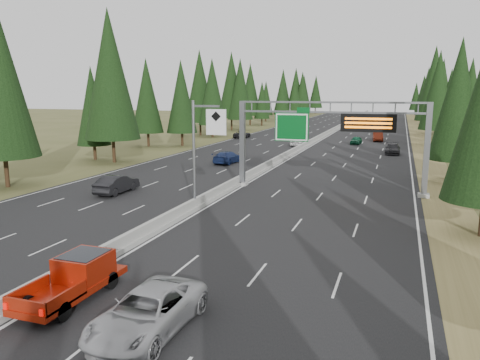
% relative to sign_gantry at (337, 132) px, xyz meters
% --- Properties ---
extents(road, '(32.00, 260.00, 0.08)m').
position_rel_sign_gantry_xyz_m(road, '(-8.92, 45.12, -5.23)').
color(road, black).
rests_on(road, ground).
extents(shoulder_right, '(3.60, 260.00, 0.06)m').
position_rel_sign_gantry_xyz_m(shoulder_right, '(8.88, 45.12, -5.24)').
color(shoulder_right, olive).
rests_on(shoulder_right, ground).
extents(shoulder_left, '(3.60, 260.00, 0.06)m').
position_rel_sign_gantry_xyz_m(shoulder_left, '(-26.72, 45.12, -5.24)').
color(shoulder_left, '#464A22').
rests_on(shoulder_left, ground).
extents(median_barrier, '(0.70, 260.00, 0.85)m').
position_rel_sign_gantry_xyz_m(median_barrier, '(-8.92, 45.12, -4.85)').
color(median_barrier, gray).
rests_on(median_barrier, road).
extents(sign_gantry, '(16.75, 0.98, 7.80)m').
position_rel_sign_gantry_xyz_m(sign_gantry, '(0.00, 0.00, 0.00)').
color(sign_gantry, slate).
rests_on(sign_gantry, road).
extents(hov_sign_pole, '(2.80, 0.50, 8.00)m').
position_rel_sign_gantry_xyz_m(hov_sign_pole, '(-8.33, -9.92, -0.54)').
color(hov_sign_pole, slate).
rests_on(hov_sign_pole, road).
extents(tree_row_right, '(11.36, 239.24, 18.78)m').
position_rel_sign_gantry_xyz_m(tree_row_right, '(12.96, 36.62, 3.59)').
color(tree_row_right, black).
rests_on(tree_row_right, ground).
extents(tree_row_left, '(11.43, 239.32, 18.66)m').
position_rel_sign_gantry_xyz_m(tree_row_left, '(-30.90, 36.96, 4.01)').
color(tree_row_left, black).
rests_on(tree_row_left, ground).
extents(silver_minivan, '(2.75, 5.65, 1.55)m').
position_rel_sign_gantry_xyz_m(silver_minivan, '(-3.09, -26.88, -4.42)').
color(silver_minivan, '#A8A9AD').
rests_on(silver_minivan, road).
extents(red_pickup, '(1.92, 5.37, 1.75)m').
position_rel_sign_gantry_xyz_m(red_pickup, '(-7.42, -25.14, -4.22)').
color(red_pickup, black).
rests_on(red_pickup, road).
extents(car_ahead_green, '(1.88, 3.94, 1.30)m').
position_rel_sign_gantry_xyz_m(car_ahead_green, '(-1.76, 39.92, -4.54)').
color(car_ahead_green, '#145837').
rests_on(car_ahead_green, road).
extents(car_ahead_dkred, '(2.14, 4.91, 1.57)m').
position_rel_sign_gantry_xyz_m(car_ahead_dkred, '(1.43, 46.40, -4.40)').
color(car_ahead_dkred, maroon).
rests_on(car_ahead_dkred, road).
extents(car_ahead_dkgrey, '(2.07, 4.99, 1.44)m').
position_rel_sign_gantry_xyz_m(car_ahead_dkgrey, '(4.30, 28.51, -4.47)').
color(car_ahead_dkgrey, black).
rests_on(car_ahead_dkgrey, road).
extents(car_ahead_white, '(2.88, 5.61, 1.51)m').
position_rel_sign_gantry_xyz_m(car_ahead_white, '(0.86, 92.70, -4.43)').
color(car_ahead_white, silver).
rests_on(car_ahead_white, road).
extents(car_ahead_far, '(1.90, 4.18, 1.39)m').
position_rel_sign_gantry_xyz_m(car_ahead_far, '(-7.42, 79.34, -4.49)').
color(car_ahead_far, black).
rests_on(car_ahead_far, road).
extents(car_onc_near, '(1.72, 4.83, 1.59)m').
position_rel_sign_gantry_xyz_m(car_onc_near, '(-17.71, -6.68, -4.39)').
color(car_onc_near, black).
rests_on(car_onc_near, road).
extents(car_onc_blue, '(2.58, 5.32, 1.49)m').
position_rel_sign_gantry_xyz_m(car_onc_blue, '(-14.68, 12.61, -4.44)').
color(car_onc_blue, navy).
rests_on(car_onc_blue, road).
extents(car_onc_white, '(2.03, 4.45, 1.48)m').
position_rel_sign_gantry_xyz_m(car_onc_white, '(-10.42, 33.93, -4.45)').
color(car_onc_white, white).
rests_on(car_onc_white, road).
extents(car_onc_far, '(2.33, 4.95, 1.37)m').
position_rel_sign_gantry_xyz_m(car_onc_far, '(-23.42, 44.05, -4.51)').
color(car_onc_far, black).
rests_on(car_onc_far, road).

